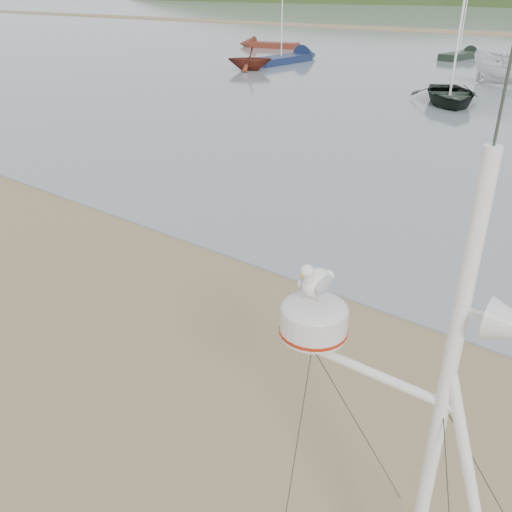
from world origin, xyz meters
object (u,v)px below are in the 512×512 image
Objects in this scene: boat_dark at (456,54)px; boat_red at (250,48)px; sailboat_blue_near at (297,57)px; dinghy_red_far at (260,44)px; sailboat_dark_mid at (466,54)px.

boat_red is (-14.93, 3.50, -0.84)m from boat_dark.
sailboat_blue_near is 1.20× the size of dinghy_red_far.
boat_dark is 0.75× the size of dinghy_red_far.
sailboat_blue_near is 1.32× the size of sailboat_dark_mid.
sailboat_blue_near is at bearing -134.39° from sailboat_dark_mid.
sailboat_blue_near reaches higher than boat_red.
boat_red is at bearing -55.32° from dinghy_red_far.
sailboat_dark_mid is 0.91× the size of dinghy_red_far.
dinghy_red_far is at bearing -179.82° from boat_red.
boat_dark reaches higher than dinghy_red_far.
dinghy_red_far is at bearing 115.77° from boat_dark.
boat_dark is 15.36m from boat_red.
sailboat_blue_near is at bearing 117.68° from boat_dark.
boat_dark is 20.61m from sailboat_dark_mid.
dinghy_red_far is at bearing -170.11° from sailboat_dark_mid.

